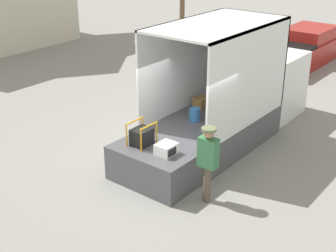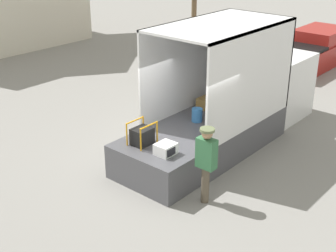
{
  "view_description": "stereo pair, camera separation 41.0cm",
  "coord_description": "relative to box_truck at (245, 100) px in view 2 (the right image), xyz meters",
  "views": [
    {
      "loc": [
        -8.16,
        -6.39,
        5.82
      ],
      "look_at": [
        -0.34,
        -0.2,
        1.43
      ],
      "focal_mm": 50.0,
      "sensor_mm": 36.0,
      "label": 1
    },
    {
      "loc": [
        -7.9,
        -6.71,
        5.82
      ],
      "look_at": [
        -0.34,
        -0.2,
        1.43
      ],
      "focal_mm": 50.0,
      "sensor_mm": 36.0,
      "label": 2
    }
  ],
  "objects": [
    {
      "name": "pickup_truck_red",
      "position": [
        7.9,
        1.48,
        -0.31
      ],
      "size": [
        5.55,
        1.88,
        1.51
      ],
      "color": "maroon",
      "rests_on": "ground"
    },
    {
      "name": "portable_generator",
      "position": [
        -4.01,
        0.38,
        0.15
      ],
      "size": [
        0.6,
        0.49,
        0.57
      ],
      "color": "black",
      "rests_on": "tailgate_deck"
    },
    {
      "name": "box_truck",
      "position": [
        0.0,
        0.0,
        0.0
      ],
      "size": [
        6.02,
        2.14,
        3.44
      ],
      "color": "white",
      "rests_on": "ground"
    },
    {
      "name": "tailgate_deck",
      "position": [
        -4.05,
        -0.0,
        -0.5
      ],
      "size": [
        1.28,
        2.04,
        0.88
      ],
      "primitive_type": "cube",
      "color": "#4C4C51",
      "rests_on": "ground"
    },
    {
      "name": "microwave",
      "position": [
        -4.06,
        -0.4,
        0.07
      ],
      "size": [
        0.45,
        0.41,
        0.27
      ],
      "color": "white",
      "rests_on": "tailgate_deck"
    },
    {
      "name": "ground_plane",
      "position": [
        -3.41,
        -0.0,
        -0.94
      ],
      "size": [
        160.0,
        160.0,
        0.0
      ],
      "primitive_type": "plane",
      "color": "gray"
    },
    {
      "name": "worker_person",
      "position": [
        -3.96,
        -1.48,
        0.18
      ],
      "size": [
        0.32,
        0.44,
        1.81
      ],
      "color": "brown",
      "rests_on": "ground"
    }
  ]
}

